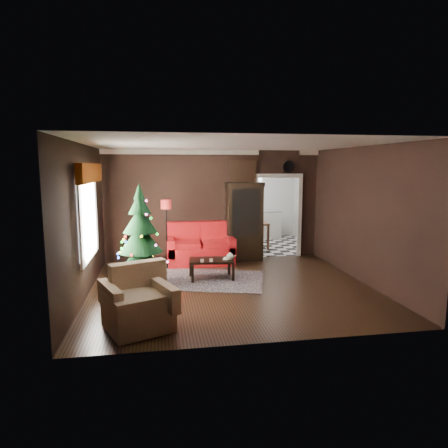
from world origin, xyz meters
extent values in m
plane|color=black|center=(0.00, 0.00, 0.00)|extent=(5.50, 5.50, 0.00)
plane|color=white|center=(0.00, 0.00, 2.80)|extent=(5.50, 5.50, 0.00)
plane|color=black|center=(0.00, 2.50, 1.40)|extent=(5.50, 0.00, 5.50)
plane|color=black|center=(0.00, -2.50, 1.40)|extent=(5.50, 0.00, 5.50)
plane|color=black|center=(-2.75, 0.00, 1.40)|extent=(0.00, 5.50, 5.50)
plane|color=black|center=(2.75, 0.00, 1.40)|extent=(0.00, 5.50, 5.50)
cube|color=white|center=(-2.71, 0.20, 1.45)|extent=(0.05, 1.60, 1.40)
cube|color=#7B3007|center=(-2.63, 0.20, 2.27)|extent=(0.12, 2.10, 0.35)
plane|color=silver|center=(1.70, 4.00, 0.00)|extent=(3.00, 3.00, 0.00)
cube|color=white|center=(1.70, 5.45, 1.70)|extent=(0.70, 0.06, 0.70)
cube|color=#3D2C38|center=(-0.36, 0.59, 0.01)|extent=(2.61, 2.20, 0.01)
cylinder|color=white|center=(-0.34, 0.47, 0.46)|extent=(0.09, 0.09, 0.07)
cylinder|color=white|center=(-0.53, 0.46, 0.46)|extent=(0.07, 0.07, 0.06)
imported|color=#A07D68|center=(-0.05, 0.66, 0.55)|extent=(0.17, 0.07, 0.24)
cylinder|color=white|center=(1.95, 2.45, 2.38)|extent=(0.32, 0.32, 0.06)
cube|color=#9E6E40|center=(0.75, 2.46, 2.25)|extent=(0.62, 0.05, 0.52)
cube|color=silver|center=(1.70, 5.20, 0.45)|extent=(1.80, 0.60, 0.90)
camera|label=1|loc=(-1.39, -7.40, 2.39)|focal=31.43mm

